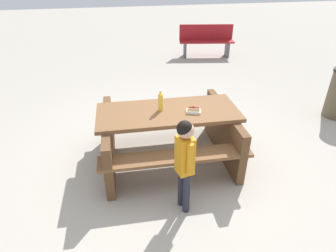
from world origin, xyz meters
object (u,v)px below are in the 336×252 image
soda_bottle (161,101)px  child_in_coat (185,156)px  park_bench_near (206,40)px  picnic_table (168,131)px  hotdog_tray (194,110)px

soda_bottle → child_in_coat: (0.07, -0.97, -0.17)m
child_in_coat → park_bench_near: (2.05, 5.56, -0.26)m
picnic_table → child_in_coat: bearing=-91.1°
soda_bottle → hotdog_tray: bearing=-21.1°
picnic_table → child_in_coat: 0.97m
hotdog_tray → park_bench_near: size_ratio=0.13×
soda_bottle → hotdog_tray: size_ratio=1.34×
park_bench_near → hotdog_tray: bearing=-110.0°
hotdog_tray → child_in_coat: 0.88m
hotdog_tray → child_in_coat: bearing=-111.5°
child_in_coat → park_bench_near: size_ratio=0.72×
picnic_table → soda_bottle: bearing=156.4°
picnic_table → soda_bottle: soda_bottle is taller
soda_bottle → hotdog_tray: soda_bottle is taller
soda_bottle → park_bench_near: size_ratio=0.18×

